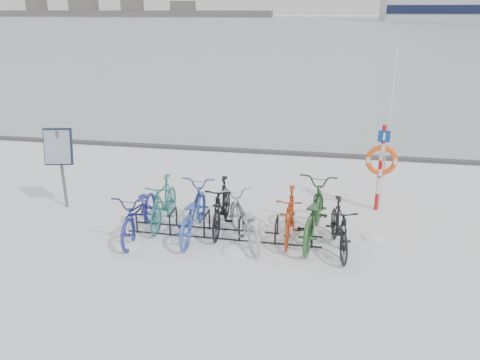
% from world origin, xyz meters
% --- Properties ---
extents(ground, '(900.00, 900.00, 0.00)m').
position_xyz_m(ground, '(0.00, 0.00, 0.00)').
color(ground, white).
rests_on(ground, ground).
extents(ice_sheet, '(400.00, 298.00, 0.02)m').
position_xyz_m(ice_sheet, '(0.00, 155.00, 0.01)').
color(ice_sheet, '#A9B8BF').
rests_on(ice_sheet, ground).
extents(quay_edge, '(400.00, 0.25, 0.10)m').
position_xyz_m(quay_edge, '(0.00, 5.90, 0.05)').
color(quay_edge, '#3F3F42').
rests_on(quay_edge, ground).
extents(bike_rack, '(4.00, 0.48, 0.46)m').
position_xyz_m(bike_rack, '(0.00, 0.00, 0.18)').
color(bike_rack, black).
rests_on(bike_rack, ground).
extents(info_board, '(0.66, 0.36, 1.89)m').
position_xyz_m(info_board, '(-3.95, 0.74, 1.36)').
color(info_board, '#595B5E').
rests_on(info_board, ground).
extents(lifebuoy_station, '(0.70, 0.22, 3.64)m').
position_xyz_m(lifebuoy_station, '(3.19, 1.84, 1.22)').
color(lifebuoy_station, red).
rests_on(lifebuoy_station, ground).
extents(shoreline, '(180.00, 12.00, 9.50)m').
position_xyz_m(shoreline, '(-122.02, 260.00, 2.79)').
color(shoreline, '#494949').
rests_on(shoreline, ground).
extents(bike_0, '(0.79, 2.03, 1.05)m').
position_xyz_m(bike_0, '(-1.69, -0.27, 0.53)').
color(bike_0, navy).
rests_on(bike_0, ground).
extents(bike_1, '(0.53, 1.75, 1.05)m').
position_xyz_m(bike_1, '(-1.39, 0.32, 0.52)').
color(bike_1, '#22716B').
rests_on(bike_1, ground).
extents(bike_2, '(0.78, 2.06, 1.07)m').
position_xyz_m(bike_2, '(-0.64, -0.05, 0.53)').
color(bike_2, '#3354B2').
rests_on(bike_2, ground).
extents(bike_3, '(0.55, 1.82, 1.09)m').
position_xyz_m(bike_3, '(-0.11, 0.30, 0.54)').
color(bike_3, black).
rests_on(bike_3, ground).
extents(bike_4, '(1.44, 1.93, 0.97)m').
position_xyz_m(bike_4, '(0.44, -0.17, 0.48)').
color(bike_4, '#A1A3AA').
rests_on(bike_4, ground).
extents(bike_5, '(0.49, 1.73, 1.04)m').
position_xyz_m(bike_5, '(1.33, 0.14, 0.52)').
color(bike_5, '#AC320F').
rests_on(bike_5, ground).
extents(bike_6, '(1.01, 2.31, 1.17)m').
position_xyz_m(bike_6, '(1.78, 0.23, 0.59)').
color(bike_6, '#2A552B').
rests_on(bike_6, ground).
extents(bike_7, '(0.74, 1.75, 1.02)m').
position_xyz_m(bike_7, '(2.30, -0.19, 0.51)').
color(bike_7, black).
rests_on(bike_7, ground).
extents(snow_drifts, '(6.00, 1.72, 0.20)m').
position_xyz_m(snow_drifts, '(0.23, -0.19, 0.00)').
color(snow_drifts, white).
rests_on(snow_drifts, ground).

